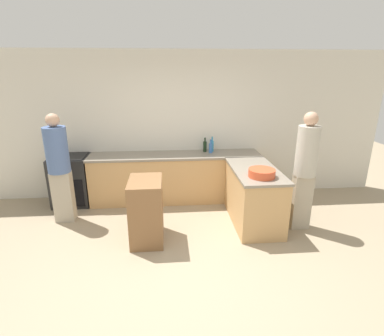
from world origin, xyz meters
name	(u,v)px	position (x,y,z in m)	size (l,w,h in m)	color
ground_plane	(182,266)	(0.00, 0.00, 0.00)	(14.00, 14.00, 0.00)	tan
wall_back	(174,126)	(0.00, 2.37, 1.35)	(8.00, 0.06, 2.70)	silver
counter_back	(176,177)	(0.00, 2.05, 0.45)	(3.11, 0.62, 0.89)	tan
counter_peninsula	(253,196)	(1.21, 1.09, 0.45)	(0.69, 1.37, 0.89)	tan
range_oven	(72,180)	(-1.88, 2.05, 0.45)	(0.65, 0.59, 0.90)	black
island_table	(146,211)	(-0.46, 0.67, 0.46)	(0.45, 0.65, 0.92)	brown
mixing_bowl	(262,173)	(1.20, 0.74, 0.95)	(0.38, 0.38, 0.11)	#DB512D
dish_soap_bottle	(212,146)	(0.70, 2.19, 1.00)	(0.06, 0.06, 0.28)	#338CBF
wine_bottle_dark	(205,146)	(0.56, 2.19, 1.00)	(0.07, 0.07, 0.26)	black
water_bottle_blue	(211,148)	(0.65, 2.09, 0.99)	(0.06, 0.06, 0.25)	#386BB7
person_by_range	(59,165)	(-1.82, 1.37, 0.95)	(0.34, 0.34, 1.74)	#ADA38E
person_at_peninsula	(305,167)	(1.87, 0.83, 0.99)	(0.31, 0.31, 1.80)	#ADA38E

